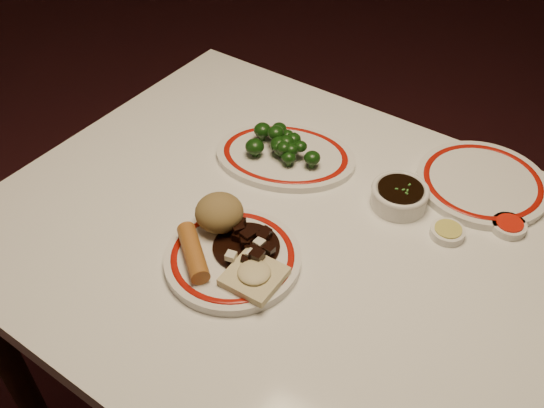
% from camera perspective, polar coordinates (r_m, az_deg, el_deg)
% --- Properties ---
extents(dining_table, '(1.20, 0.90, 0.75)m').
position_cam_1_polar(dining_table, '(1.19, 3.11, -6.40)').
color(dining_table, white).
rests_on(dining_table, ground).
extents(main_plate, '(0.32, 0.32, 0.02)m').
position_cam_1_polar(main_plate, '(1.08, -3.71, -5.11)').
color(main_plate, silver).
rests_on(main_plate, dining_table).
extents(rice_mound, '(0.09, 0.09, 0.06)m').
position_cam_1_polar(rice_mound, '(1.10, -4.99, -0.80)').
color(rice_mound, olive).
rests_on(rice_mound, main_plate).
extents(spring_roll, '(0.12, 0.10, 0.03)m').
position_cam_1_polar(spring_roll, '(1.06, -7.44, -4.53)').
color(spring_roll, '#AC682A').
rests_on(spring_roll, main_plate).
extents(fried_wonton, '(0.09, 0.09, 0.03)m').
position_cam_1_polar(fried_wonton, '(1.02, -1.68, -6.71)').
color(fried_wonton, beige).
rests_on(fried_wonton, main_plate).
extents(stirfry_heap, '(0.12, 0.12, 0.03)m').
position_cam_1_polar(stirfry_heap, '(1.07, -2.22, -3.74)').
color(stirfry_heap, black).
rests_on(stirfry_heap, main_plate).
extents(broccoli_plate, '(0.36, 0.33, 0.02)m').
position_cam_1_polar(broccoli_plate, '(1.29, 1.26, 4.55)').
color(broccoli_plate, silver).
rests_on(broccoli_plate, dining_table).
extents(broccoli_pile, '(0.17, 0.12, 0.05)m').
position_cam_1_polar(broccoli_pile, '(1.27, 0.86, 5.81)').
color(broccoli_pile, '#23471C').
rests_on(broccoli_pile, broccoli_plate).
extents(soy_bowl, '(0.11, 0.11, 0.04)m').
position_cam_1_polar(soy_bowl, '(1.20, 11.89, 0.68)').
color(soy_bowl, silver).
rests_on(soy_bowl, dining_table).
extents(sweet_sour_dish, '(0.06, 0.06, 0.02)m').
position_cam_1_polar(sweet_sour_dish, '(1.21, 21.38, -1.95)').
color(sweet_sour_dish, silver).
rests_on(sweet_sour_dish, dining_table).
extents(mustard_dish, '(0.06, 0.06, 0.02)m').
position_cam_1_polar(mustard_dish, '(1.17, 16.18, -2.55)').
color(mustard_dish, silver).
rests_on(mustard_dish, dining_table).
extents(far_plate, '(0.30, 0.30, 0.02)m').
position_cam_1_polar(far_plate, '(1.29, 19.16, 1.92)').
color(far_plate, silver).
rests_on(far_plate, dining_table).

